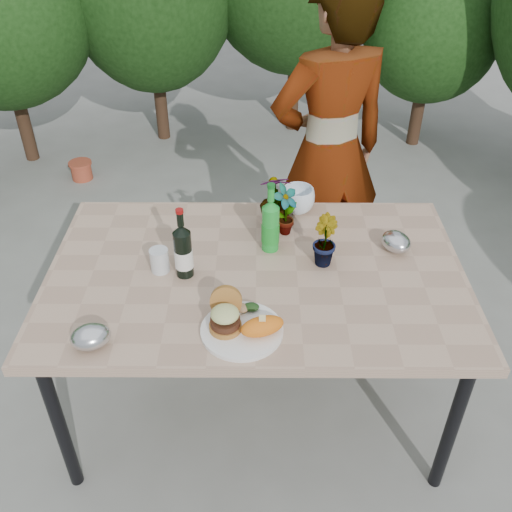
{
  "coord_description": "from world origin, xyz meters",
  "views": [
    {
      "loc": [
        0.01,
        -1.72,
        2.1
      ],
      "look_at": [
        0.0,
        -0.08,
        0.88
      ],
      "focal_mm": 40.0,
      "sensor_mm": 36.0,
      "label": 1
    }
  ],
  "objects_px": {
    "wine_bottle": "(183,252)",
    "person": "(329,154)",
    "dinner_plate": "(242,330)",
    "patio_table": "(256,282)"
  },
  "relations": [
    {
      "from": "patio_table",
      "to": "wine_bottle",
      "type": "relative_size",
      "value": 5.52
    },
    {
      "from": "dinner_plate",
      "to": "person",
      "type": "relative_size",
      "value": 0.17
    },
    {
      "from": "patio_table",
      "to": "person",
      "type": "height_order",
      "value": "person"
    },
    {
      "from": "dinner_plate",
      "to": "person",
      "type": "bearing_deg",
      "value": 70.9
    },
    {
      "from": "wine_bottle",
      "to": "person",
      "type": "bearing_deg",
      "value": 34.99
    },
    {
      "from": "dinner_plate",
      "to": "wine_bottle",
      "type": "xyz_separation_m",
      "value": [
        -0.22,
        0.31,
        0.1
      ]
    },
    {
      "from": "patio_table",
      "to": "wine_bottle",
      "type": "bearing_deg",
      "value": -175.3
    },
    {
      "from": "patio_table",
      "to": "wine_bottle",
      "type": "height_order",
      "value": "wine_bottle"
    },
    {
      "from": "patio_table",
      "to": "person",
      "type": "xyz_separation_m",
      "value": [
        0.35,
        0.81,
        0.15
      ]
    },
    {
      "from": "patio_table",
      "to": "person",
      "type": "bearing_deg",
      "value": 66.62
    }
  ]
}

